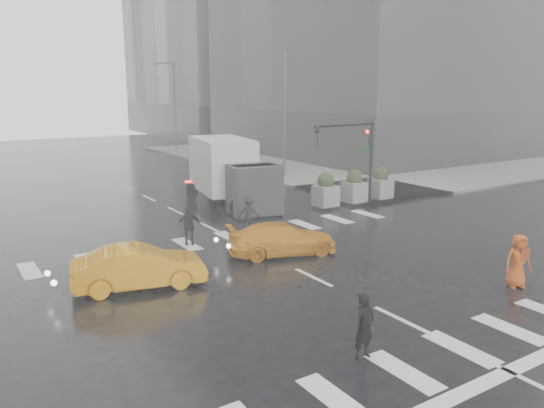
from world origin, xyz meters
TOP-DOWN VIEW (x-y plane):
  - ground at (0.00, 0.00)m, footprint 120.00×120.00m
  - sidewalk_ne at (19.50, 17.50)m, footprint 35.00×35.00m
  - building_ne_far at (29.00, 56.00)m, footprint 26.05×26.05m
  - road_markings at (0.00, 0.00)m, footprint 18.00×48.00m
  - traffic_signal_pole at (9.01, 8.01)m, footprint 4.45×0.42m
  - street_lamp_near at (10.87, 18.00)m, footprint 2.15×0.22m
  - street_lamp_far at (10.87, 38.00)m, footprint 2.15×0.22m
  - planter_west at (7.00, 8.20)m, footprint 1.10×1.10m
  - planter_mid at (9.00, 8.20)m, footprint 1.10×1.10m
  - planter_east at (11.00, 8.20)m, footprint 1.10×1.10m
  - pedestrian_black at (-2.34, -5.04)m, footprint 1.06×1.08m
  - pedestrian_orange at (4.98, -4.23)m, footprint 1.01×0.89m
  - pedestrian_far_a at (-1.95, 5.80)m, footprint 1.15×0.99m
  - pedestrian_far_b at (1.34, 6.63)m, footprint 1.14×0.98m
  - taxi_mid at (-5.25, 2.30)m, footprint 4.39×2.33m
  - taxi_rear at (0.57, 2.76)m, footprint 4.07×2.69m
  - box_truck at (3.00, 11.42)m, footprint 2.56×6.84m

SIDE VIEW (x-z plane):
  - ground at x=0.00m, z-range 0.00..0.00m
  - road_markings at x=0.00m, z-range 0.00..0.01m
  - sidewalk_ne at x=19.50m, z-range 0.00..0.15m
  - taxi_rear at x=0.57m, z-range 0.00..1.23m
  - taxi_mid at x=-5.25m, z-range 0.00..1.37m
  - pedestrian_far_b at x=1.34m, z-range 0.00..1.55m
  - pedestrian_far_a at x=-1.95m, z-range 0.00..1.68m
  - pedestrian_orange at x=4.98m, z-range 0.01..1.75m
  - planter_west at x=7.00m, z-range 0.08..1.88m
  - planter_mid at x=9.00m, z-range 0.08..1.88m
  - planter_east at x=11.00m, z-range 0.08..1.88m
  - pedestrian_black at x=-2.34m, z-range 0.41..2.84m
  - box_truck at x=3.00m, z-range 0.12..3.75m
  - traffic_signal_pole at x=9.01m, z-range 0.97..5.47m
  - street_lamp_near at x=10.87m, z-range 0.45..9.45m
  - street_lamp_far at x=10.87m, z-range 0.45..9.45m
  - building_ne_far at x=29.00m, z-range -1.73..34.27m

